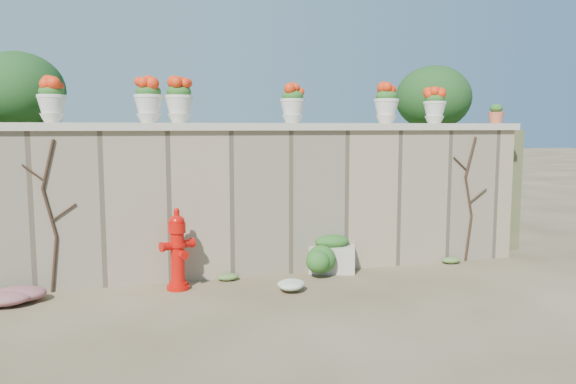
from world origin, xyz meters
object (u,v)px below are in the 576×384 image
object	(u,v)px
planter_box	(332,255)
terracotta_pot	(496,115)
fire_hydrant	(178,249)
urn_pot_0	(52,100)

from	to	relation	value
planter_box	terracotta_pot	bearing A→B (deg)	26.72
fire_hydrant	urn_pot_0	distance (m)	2.41
urn_pot_0	terracotta_pot	world-z (taller)	urn_pot_0
fire_hydrant	terracotta_pot	distance (m)	5.29
planter_box	urn_pot_0	distance (m)	4.21
planter_box	urn_pot_0	world-z (taller)	urn_pot_0
urn_pot_0	terracotta_pot	bearing A→B (deg)	0.00
planter_box	urn_pot_0	xyz separation A→B (m)	(-3.63, 0.25, 2.13)
fire_hydrant	terracotta_pot	size ratio (longest dim) A/B	3.53
fire_hydrant	terracotta_pot	xyz separation A→B (m)	(4.97, 0.52, 1.72)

